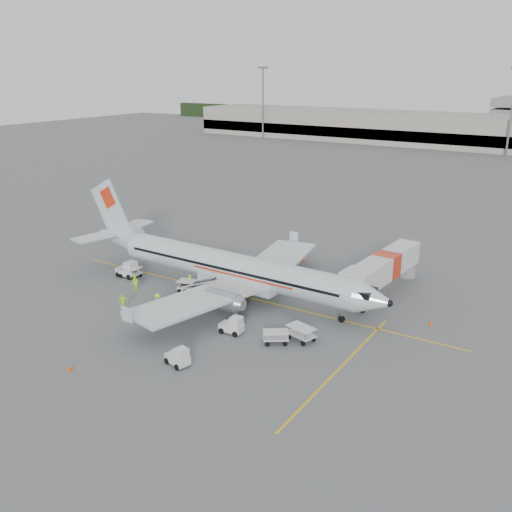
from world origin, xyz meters
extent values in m
plane|color=#56595B|center=(0.00, 0.00, 0.00)|extent=(360.00, 360.00, 0.00)
cube|color=yellow|center=(0.00, 0.00, 0.01)|extent=(44.00, 0.20, 0.01)
cube|color=yellow|center=(14.00, -8.00, 0.01)|extent=(0.20, 20.00, 0.01)
cone|color=#F94901|center=(17.75, 3.31, 0.30)|extent=(0.36, 0.36, 0.59)
cone|color=#F94901|center=(-0.12, 12.93, 0.28)|extent=(0.35, 0.35, 0.56)
cone|color=#F94901|center=(-3.40, -19.48, 0.27)|extent=(0.34, 0.34, 0.55)
imported|color=#AAE51C|center=(-5.88, -1.50, 0.84)|extent=(0.73, 0.68, 1.67)
imported|color=#AAE51C|center=(-10.69, -4.60, 0.84)|extent=(0.97, 0.85, 1.68)
imported|color=#AAE51C|center=(-5.37, -7.08, 0.81)|extent=(1.06, 1.21, 1.63)
imported|color=#AAE51C|center=(-8.16, -8.87, 0.80)|extent=(1.00, 0.82, 1.59)
camera|label=1|loc=(29.20, -44.62, 22.05)|focal=40.00mm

